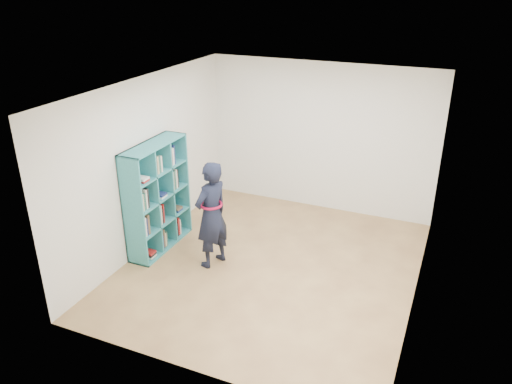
% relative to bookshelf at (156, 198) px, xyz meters
% --- Properties ---
extents(floor, '(4.50, 4.50, 0.00)m').
position_rel_bookshelf_xyz_m(floor, '(1.84, 0.11, -0.81)').
color(floor, brown).
rests_on(floor, ground).
extents(ceiling, '(4.50, 4.50, 0.00)m').
position_rel_bookshelf_xyz_m(ceiling, '(1.84, 0.11, 1.79)').
color(ceiling, white).
rests_on(ceiling, wall_back).
extents(wall_left, '(0.02, 4.50, 2.60)m').
position_rel_bookshelf_xyz_m(wall_left, '(-0.16, 0.11, 0.49)').
color(wall_left, white).
rests_on(wall_left, floor).
extents(wall_right, '(0.02, 4.50, 2.60)m').
position_rel_bookshelf_xyz_m(wall_right, '(3.84, 0.11, 0.49)').
color(wall_right, white).
rests_on(wall_right, floor).
extents(wall_back, '(4.00, 0.02, 2.60)m').
position_rel_bookshelf_xyz_m(wall_back, '(1.84, 2.36, 0.49)').
color(wall_back, white).
rests_on(wall_back, floor).
extents(wall_front, '(4.00, 0.02, 2.60)m').
position_rel_bookshelf_xyz_m(wall_front, '(1.84, -2.14, 0.49)').
color(wall_front, white).
rests_on(wall_front, floor).
extents(bookshelf, '(0.37, 1.26, 1.67)m').
position_rel_bookshelf_xyz_m(bookshelf, '(0.00, 0.00, 0.00)').
color(bookshelf, teal).
rests_on(bookshelf, floor).
extents(person, '(0.54, 0.67, 1.58)m').
position_rel_bookshelf_xyz_m(person, '(1.02, -0.14, -0.02)').
color(person, black).
rests_on(person, floor).
extents(smartphone, '(0.02, 0.08, 0.12)m').
position_rel_bookshelf_xyz_m(smartphone, '(0.89, -0.02, 0.09)').
color(smartphone, silver).
rests_on(smartphone, person).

